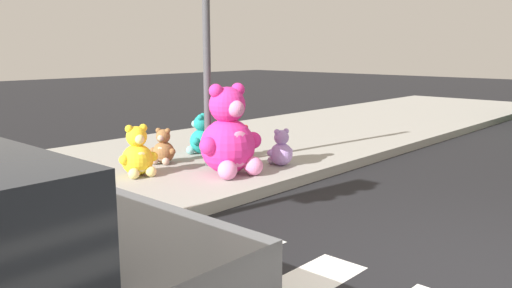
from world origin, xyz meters
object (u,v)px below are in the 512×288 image
(sign_pole, at_px, (207,50))
(plush_teal, at_px, (201,137))
(plush_brown, at_px, (163,149))
(plush_pink_large, at_px, (229,138))
(plush_lavender, at_px, (281,151))
(plush_red, at_px, (241,144))
(plush_yellow, at_px, (138,155))

(sign_pole, distance_m, plush_teal, 1.71)
(plush_brown, xyz_separation_m, plush_teal, (0.89, 0.15, 0.05))
(plush_pink_large, distance_m, plush_teal, 1.53)
(sign_pole, relative_size, plush_lavender, 5.79)
(plush_red, height_order, plush_teal, plush_teal)
(plush_pink_large, relative_size, plush_red, 2.45)
(sign_pole, height_order, plush_brown, sign_pole)
(plush_red, xyz_separation_m, plush_teal, (-0.28, 0.66, 0.06))
(plush_lavender, distance_m, plush_yellow, 2.08)
(plush_red, bearing_deg, sign_pole, -172.20)
(plush_brown, distance_m, plush_yellow, 0.80)
(sign_pole, relative_size, plush_pink_large, 2.56)
(sign_pole, relative_size, plush_teal, 4.84)
(plush_red, bearing_deg, plush_teal, 113.35)
(plush_pink_large, height_order, plush_red, plush_pink_large)
(plush_pink_large, height_order, plush_lavender, plush_pink_large)
(plush_yellow, bearing_deg, plush_red, -4.07)
(plush_red, height_order, plush_yellow, plush_yellow)
(sign_pole, distance_m, plush_lavender, 1.83)
(plush_lavender, height_order, plush_teal, plush_teal)
(plush_teal, distance_m, plush_yellow, 1.68)
(plush_pink_large, relative_size, plush_teal, 1.89)
(sign_pole, relative_size, plush_brown, 5.95)
(plush_pink_large, relative_size, plush_yellow, 1.77)
(sign_pole, bearing_deg, plush_pink_large, -103.99)
(sign_pole, bearing_deg, plush_teal, 55.49)
(plush_brown, bearing_deg, plush_yellow, -152.20)
(plush_brown, bearing_deg, plush_teal, 9.57)
(sign_pole, xyz_separation_m, plush_yellow, (-1.07, 0.25, -1.42))
(plush_teal, relative_size, plush_yellow, 0.94)
(plush_brown, relative_size, plush_teal, 0.81)
(sign_pole, distance_m, plush_brown, 1.65)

